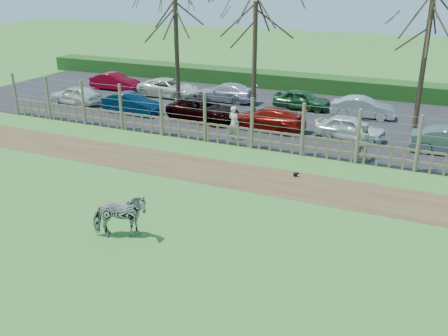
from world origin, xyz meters
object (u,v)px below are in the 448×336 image
at_px(tree_mid, 255,32).
at_px(car_3, 268,119).
at_px(car_0, 76,95).
at_px(car_10, 302,99).
at_px(crow, 296,174).
at_px(car_2, 204,110).
at_px(tree_right, 428,31).
at_px(visitor_b, 363,141).
at_px(car_8, 169,88).
at_px(car_9, 225,92).
at_px(zebra, 119,217).
at_px(car_7, 115,82).
at_px(car_1, 131,103).
at_px(visitor_a, 234,123).
at_px(car_4, 350,128).
at_px(car_11, 363,108).
at_px(tree_left, 176,16).

relative_size(tree_mid, car_3, 1.65).
xyz_separation_m(car_0, car_10, (13.59, 4.74, 0.00)).
bearing_deg(crow, car_2, 140.41).
height_order(tree_right, visitor_b, tree_right).
distance_m(tree_right, visitor_b, 7.22).
relative_size(car_8, car_9, 1.04).
distance_m(zebra, car_7, 21.95).
distance_m(visitor_b, car_10, 9.06).
xyz_separation_m(crow, car_7, (-16.56, 10.47, 0.54)).
bearing_deg(car_1, car_0, 87.91).
bearing_deg(car_2, visitor_a, -124.78).
bearing_deg(car_8, car_1, -176.49).
bearing_deg(visitor_a, car_0, 6.61).
bearing_deg(car_10, visitor_a, 167.70).
height_order(car_1, car_8, same).
distance_m(car_4, car_9, 10.13).
distance_m(visitor_a, car_2, 3.86).
xyz_separation_m(car_9, car_11, (8.91, -0.34, 0.00)).
bearing_deg(car_2, car_0, 95.81).
bearing_deg(car_8, visitor_a, -129.13).
height_order(crow, car_9, car_9).
relative_size(tree_left, car_11, 2.16).
bearing_deg(tree_left, car_3, -12.17).
relative_size(visitor_b, crow, 6.81).
relative_size(car_2, car_10, 1.23).
relative_size(tree_left, tree_mid, 1.15).
distance_m(crow, car_10, 11.09).
bearing_deg(car_9, zebra, 16.20).
distance_m(tree_left, car_9, 6.26).
relative_size(tree_left, car_7, 2.16).
bearing_deg(car_9, car_10, 94.54).
bearing_deg(car_3, car_4, 93.74).
height_order(tree_mid, car_1, tree_mid).
bearing_deg(tree_mid, car_7, 168.48).
xyz_separation_m(tree_right, visitor_b, (-1.84, -5.47, -4.34)).
bearing_deg(car_8, car_0, 136.68).
distance_m(crow, car_9, 13.21).
height_order(tree_mid, crow, tree_mid).
relative_size(visitor_a, car_2, 0.40).
distance_m(car_2, car_3, 3.92).
height_order(car_7, car_8, same).
height_order(tree_right, car_3, tree_right).
bearing_deg(car_8, zebra, -152.23).
bearing_deg(car_3, crow, 31.81).
height_order(car_3, car_10, same).
bearing_deg(car_7, car_10, -89.69).
xyz_separation_m(tree_left, car_10, (6.70, 3.60, -4.98)).
height_order(tree_right, car_2, tree_right).
bearing_deg(tree_right, car_10, 162.80).
relative_size(car_2, car_9, 1.04).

